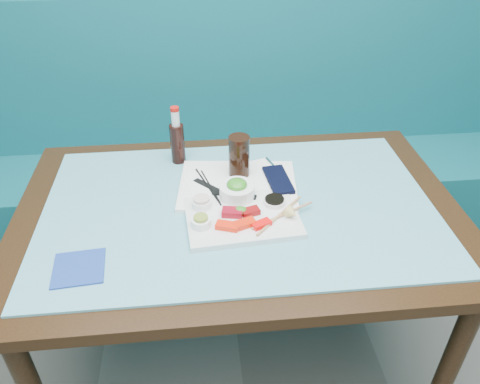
{
  "coord_description": "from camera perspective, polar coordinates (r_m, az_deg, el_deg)",
  "views": [
    {
      "loc": [
        -0.12,
        0.28,
        1.64
      ],
      "look_at": [
        0.0,
        1.46,
        0.8
      ],
      "focal_mm": 35.0,
      "sensor_mm": 36.0,
      "label": 1
    }
  ],
  "objects": [
    {
      "name": "cola_bottle_body",
      "position": [
        1.67,
        -7.62,
        5.86
      ],
      "size": [
        0.06,
        0.06,
        0.14
      ],
      "primitive_type": "cylinder",
      "rotation": [
        0.0,
        0.0,
        -0.3
      ],
      "color": "black",
      "rests_on": "glass_top"
    },
    {
      "name": "glass_top",
      "position": [
        1.47,
        -0.12,
        -1.8
      ],
      "size": [
        1.22,
        0.76,
        0.01
      ],
      "primitive_type": "cube",
      "color": "#59A2B3",
      "rests_on": "dining_table"
    },
    {
      "name": "cola_bottle_cap",
      "position": [
        1.61,
        -7.99,
        9.98
      ],
      "size": [
        0.03,
        0.03,
        0.01
      ],
      "primitive_type": "cylinder",
      "rotation": [
        0.0,
        0.0,
        -0.16
      ],
      "color": "red",
      "rests_on": "cola_bottle_neck"
    },
    {
      "name": "chopstick_sleeve",
      "position": [
        1.49,
        -0.7,
        -0.35
      ],
      "size": [
        0.14,
        0.06,
        0.0
      ],
      "primitive_type": "cube",
      "rotation": [
        0.0,
        0.0,
        -0.3
      ],
      "color": "black",
      "rests_on": "sashimi_plate"
    },
    {
      "name": "blue_napkin",
      "position": [
        1.33,
        -19.06,
        -8.75
      ],
      "size": [
        0.14,
        0.14,
        0.01
      ],
      "primitive_type": "cube",
      "rotation": [
        0.0,
        0.0,
        0.09
      ],
      "color": "navy",
      "rests_on": "glass_top"
    },
    {
      "name": "cola_bottle_neck",
      "position": [
        1.63,
        -7.89,
        8.91
      ],
      "size": [
        0.04,
        0.04,
        0.06
      ],
      "primitive_type": "cylinder",
      "rotation": [
        0.0,
        0.0,
        -0.3
      ],
      "color": "silver",
      "rests_on": "cola_bottle_body"
    },
    {
      "name": "tuna_right",
      "position": [
        1.41,
        1.29,
        -2.41
      ],
      "size": [
        0.06,
        0.05,
        0.02
      ],
      "primitive_type": "cube",
      "rotation": [
        0.0,
        0.0,
        0.28
      ],
      "color": "maroon",
      "rests_on": "sashimi_plate"
    },
    {
      "name": "dining_table",
      "position": [
        1.53,
        -0.11,
        -4.4
      ],
      "size": [
        1.4,
        0.9,
        0.75
      ],
      "color": "black",
      "rests_on": "ground"
    },
    {
      "name": "booth_bench",
      "position": [
        2.38,
        -2.12,
        3.07
      ],
      "size": [
        3.0,
        0.56,
        1.17
      ],
      "color": "#0F5B64",
      "rests_on": "ground"
    },
    {
      "name": "seaweed_bowl",
      "position": [
        1.47,
        -0.38,
        0.08
      ],
      "size": [
        0.13,
        0.13,
        0.04
      ],
      "primitive_type": "cylinder",
      "rotation": [
        0.0,
        0.0,
        0.22
      ],
      "color": "white",
      "rests_on": "serving_tray"
    },
    {
      "name": "cola_glass",
      "position": [
        1.55,
        -0.11,
        4.38
      ],
      "size": [
        0.09,
        0.09,
        0.14
      ],
      "primitive_type": "cylinder",
      "rotation": [
        0.0,
        0.0,
        -0.32
      ],
      "color": "black",
      "rests_on": "serving_tray"
    },
    {
      "name": "serving_tray",
      "position": [
        1.55,
        -0.27,
        0.8
      ],
      "size": [
        0.41,
        0.33,
        0.01
      ],
      "primitive_type": "cube",
      "rotation": [
        0.0,
        0.0,
        -0.11
      ],
      "color": "white",
      "rests_on": "glass_top"
    },
    {
      "name": "soy_fill",
      "position": [
        1.45,
        4.23,
        -0.87
      ],
      "size": [
        0.08,
        0.08,
        0.01
      ],
      "primitive_type": "cylinder",
      "rotation": [
        0.0,
        0.0,
        -0.35
      ],
      "color": "black",
      "rests_on": "soy_dish"
    },
    {
      "name": "salmon_right",
      "position": [
        1.36,
        2.64,
        -3.93
      ],
      "size": [
        0.06,
        0.05,
        0.01
      ],
      "primitive_type": "cube",
      "rotation": [
        0.0,
        0.0,
        0.46
      ],
      "color": "#FF0C0A",
      "rests_on": "sashimi_plate"
    },
    {
      "name": "ramekin_wasabi",
      "position": [
        1.37,
        -4.78,
        -3.69
      ],
      "size": [
        0.07,
        0.07,
        0.02
      ],
      "primitive_type": "cylinder",
      "rotation": [
        0.0,
        0.0,
        -0.23
      ],
      "color": "white",
      "rests_on": "sashimi_plate"
    },
    {
      "name": "ginger_fill",
      "position": [
        1.43,
        -4.73,
        -0.87
      ],
      "size": [
        0.06,
        0.06,
        0.01
      ],
      "primitive_type": "cylinder",
      "rotation": [
        0.0,
        0.0,
        0.13
      ],
      "color": "beige",
      "rests_on": "ramekin_ginger"
    },
    {
      "name": "wasabi_fill",
      "position": [
        1.35,
        -4.81,
        -3.14
      ],
      "size": [
        0.05,
        0.05,
        0.01
      ],
      "primitive_type": "cylinder",
      "rotation": [
        0.0,
        0.0,
        0.17
      ],
      "color": "olive",
      "rests_on": "ramekin_wasabi"
    },
    {
      "name": "fork",
      "position": [
        1.65,
        3.85,
        3.47
      ],
      "size": [
        0.03,
        0.08,
        0.01
      ],
      "primitive_type": "cylinder",
      "rotation": [
        1.57,
        0.0,
        0.3
      ],
      "color": "silver",
      "rests_on": "serving_tray"
    },
    {
      "name": "black_chopstick_b",
      "position": [
        1.53,
        -3.62,
        0.7
      ],
      "size": [
        0.06,
        0.19,
        0.01
      ],
      "primitive_type": "cylinder",
      "rotation": [
        1.57,
        0.0,
        0.27
      ],
      "color": "black",
      "rests_on": "serving_tray"
    },
    {
      "name": "lemon_wedge",
      "position": [
        1.39,
        6.39,
        -2.61
      ],
      "size": [
        0.05,
        0.05,
        0.04
      ],
      "primitive_type": "cone",
      "rotation": [
        1.57,
        0.0,
        0.63
      ],
      "color": "#DEC069",
      "rests_on": "sashimi_plate"
    },
    {
      "name": "sashimi_plate",
      "position": [
        1.41,
        0.3,
        -3.15
      ],
      "size": [
        0.35,
        0.26,
        0.02
      ],
      "primitive_type": "cube",
      "rotation": [
        0.0,
        0.0,
        0.08
      ],
      "color": "white",
      "rests_on": "glass_top"
    },
    {
      "name": "wooden_chopstick_a",
      "position": [
        1.4,
        4.84,
        -2.83
      ],
      "size": [
        0.16,
        0.18,
        0.01
      ],
      "primitive_type": "cylinder",
      "rotation": [
        1.57,
        0.0,
        -0.75
      ],
      "color": "tan",
      "rests_on": "sashimi_plate"
    },
    {
      "name": "tray_sleeve",
      "position": [
        1.53,
        -3.77,
        0.66
      ],
      "size": [
        0.1,
        0.11,
        0.0
      ],
      "primitive_type": "cube",
      "rotation": [
        0.0,
        0.0,
        0.77
      ],
      "color": "black",
      "rests_on": "serving_tray"
    },
    {
      "name": "soy_dish",
      "position": [
        1.45,
        4.21,
        -1.18
      ],
      "size": [
        0.09,
        0.09,
        0.01
      ],
      "primitive_type": "cylinder",
      "rotation": [
        0.0,
        0.0,
        -0.29
      ],
      "color": "white",
      "rests_on": "sashimi_plate"
    },
    {
      "name": "wooden_chopstick_b",
      "position": [
        1.41,
        5.24,
        -2.8
      ],
      "size": [
        0.2,
        0.12,
        0.01
      ],
      "primitive_type": "cylinder",
      "rotation": [
        1.57,
        0.0,
        -1.07
      ],
      "color": "#B37B54",
      "rests_on": "sashimi_plate"
    },
    {
      "name": "salmon_mid",
      "position": [
        1.36,
        0.52,
        -3.9
      ],
      "size": [
        0.07,
        0.05,
        0.02
      ],
      "primitive_type": "cube",
      "rotation": [
        0.0,
        0.0,
        0.34
      ],
      "color": "red",
      "rests_on": "sashimi_plate"
    },
    {
      "name": "salmon_left",
      "position": [
        1.35,
        -1.56,
        -4.17
      ],
      "size": [
        0.07,
        0.05,
        0.02
      ],
      "primitive_type": "cube",
      "rotation": [
        0.0,
        0.0,
        -0.33
      ],
      "color": "#FF260A",
      "rests_on": "sashimi_plate"
    },
    {
      "name": "ramekin_ginger",
      "position": [
        1.44,
        -4.7,
        -1.43
      ],
      "size": [
        0.06,
        0.06,
        0.02
      ],
      "primitive_type": "cylinder",
      "rotation": [
        0.0,
        0.0,
        -0.02
      ],
      "color": "white",
      "rests_on": "sashimi_plate"
    },
    {
      "name": "tuna_left",
      "position": [
        1.4,
        -0.94,
        -2.5
      ],
      "size": [
        0.07,
        0.05,
        0.02
      ],
      "primitive_type": "cube",
      "rotation": [
        0.0,
        0.0,
        -0.18
      ],
      "color": "maroon",
      "rests_on": "sashimi_plate"
    },
    {
      "name": "navy_pouch",
      "position": [
        1.56,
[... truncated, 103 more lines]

